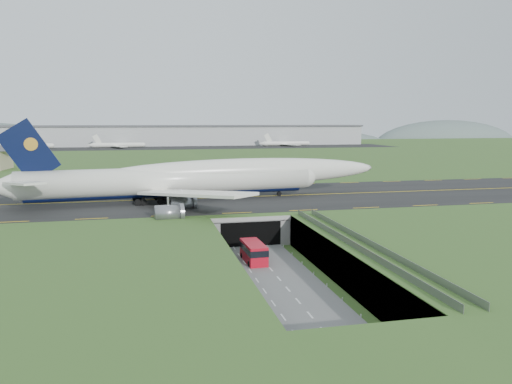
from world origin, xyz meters
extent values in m
plane|color=#385C24|center=(0.00, 0.00, 0.00)|extent=(900.00, 900.00, 0.00)
cube|color=gray|center=(0.00, 0.00, 3.00)|extent=(800.00, 800.00, 6.00)
cube|color=slate|center=(0.00, -7.50, 0.10)|extent=(12.00, 75.00, 0.20)
cube|color=black|center=(0.00, 33.00, 6.09)|extent=(800.00, 44.00, 0.18)
cube|color=gray|center=(0.00, 19.00, 5.50)|extent=(16.00, 22.00, 1.00)
cube|color=gray|center=(-7.00, 19.00, 3.00)|extent=(2.00, 22.00, 6.00)
cube|color=gray|center=(7.00, 19.00, 3.00)|extent=(2.00, 22.00, 6.00)
cube|color=black|center=(0.00, 14.00, 2.50)|extent=(12.00, 12.00, 5.00)
cube|color=#A8A8A3|center=(0.00, 7.95, 5.60)|extent=(17.00, 0.50, 0.80)
cube|color=#A8A8A3|center=(11.00, -18.50, 5.80)|extent=(3.00, 53.00, 0.50)
cube|color=gray|center=(9.60, -18.50, 6.55)|extent=(0.06, 53.00, 1.00)
cube|color=gray|center=(12.40, -18.50, 6.55)|extent=(0.06, 53.00, 1.00)
cylinder|color=#A8A8A3|center=(11.00, -40.00, 2.80)|extent=(0.90, 0.90, 5.60)
cylinder|color=#A8A8A3|center=(11.00, -28.00, 2.80)|extent=(0.90, 0.90, 5.60)
cylinder|color=#A8A8A3|center=(11.00, -16.00, 2.80)|extent=(0.90, 0.90, 5.60)
cylinder|color=#A8A8A3|center=(11.00, -4.00, 2.80)|extent=(0.90, 0.90, 5.60)
cylinder|color=white|center=(-13.94, 29.48, 11.02)|extent=(66.12, 13.10, 6.20)
sphere|color=white|center=(18.79, 32.95, 11.02)|extent=(6.68, 6.68, 6.07)
ellipsoid|color=white|center=(3.73, 31.35, 12.41)|extent=(69.20, 12.94, 6.51)
ellipsoid|color=black|center=(17.83, 32.85, 11.80)|extent=(4.60, 3.15, 2.17)
cylinder|color=black|center=(-13.94, 29.48, 8.60)|extent=(62.47, 9.18, 2.60)
cube|color=white|center=(-13.65, 45.09, 10.05)|extent=(17.97, 29.27, 2.61)
cube|color=white|center=(-44.55, 33.54, 12.47)|extent=(8.02, 11.51, 0.99)
cube|color=white|center=(-10.39, 14.28, 10.05)|extent=(22.55, 27.45, 2.61)
cube|color=white|center=(-43.02, 19.10, 12.47)|extent=(9.58, 11.27, 0.99)
cube|color=black|center=(-43.31, 26.37, 18.28)|extent=(12.31, 1.88, 13.70)
cylinder|color=gold|center=(-42.82, 26.42, 19.73)|extent=(2.77, 0.96, 2.71)
cylinder|color=slate|center=(-14.21, 38.70, 7.05)|extent=(5.34, 3.71, 3.19)
cylinder|color=slate|center=(-19.83, 48.33, 7.05)|extent=(5.34, 3.71, 3.19)
cylinder|color=slate|center=(-12.28, 20.41, 7.05)|extent=(5.34, 3.71, 3.19)
cylinder|color=slate|center=(-15.75, 9.82, 7.05)|extent=(5.34, 3.71, 3.19)
cylinder|color=black|center=(12.24, 32.26, 6.71)|extent=(1.11, 0.59, 1.06)
cube|color=black|center=(-18.28, 29.02, 6.86)|extent=(6.49, 7.35, 1.36)
cube|color=red|center=(-1.78, -2.66, 1.86)|extent=(3.36, 8.40, 3.32)
cube|color=black|center=(-1.78, -2.66, 2.52)|extent=(3.43, 8.51, 1.11)
cube|color=black|center=(-1.78, -2.66, 0.48)|extent=(3.12, 7.84, 0.55)
cylinder|color=black|center=(-3.13, -5.47, 0.61)|extent=(0.42, 1.01, 1.00)
cylinder|color=black|center=(-3.31, 0.06, 0.61)|extent=(0.42, 1.01, 1.00)
cylinder|color=black|center=(-0.25, -5.38, 0.61)|extent=(0.42, 1.01, 1.00)
cylinder|color=black|center=(-0.43, 0.15, 0.61)|extent=(0.42, 1.01, 1.00)
cube|color=#B2B2B2|center=(0.00, 300.00, 13.50)|extent=(300.00, 22.00, 15.00)
cube|color=#4C4C51|center=(0.00, 300.00, 21.00)|extent=(302.00, 24.00, 1.20)
cube|color=black|center=(0.00, 270.00, 6.14)|extent=(320.00, 50.00, 0.08)
cylinder|color=white|center=(-98.16, 275.00, 8.18)|extent=(34.00, 3.20, 3.20)
cylinder|color=white|center=(-37.90, 275.00, 8.18)|extent=(34.00, 3.20, 3.20)
cylinder|color=white|center=(83.36, 275.00, 8.18)|extent=(34.00, 3.20, 3.20)
ellipsoid|color=#51625D|center=(120.00, 430.00, -4.00)|extent=(260.00, 91.00, 44.00)
ellipsoid|color=#51625D|center=(320.00, 430.00, -4.00)|extent=(180.00, 63.00, 60.00)
camera|label=1|loc=(-19.67, -85.15, 24.40)|focal=35.00mm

